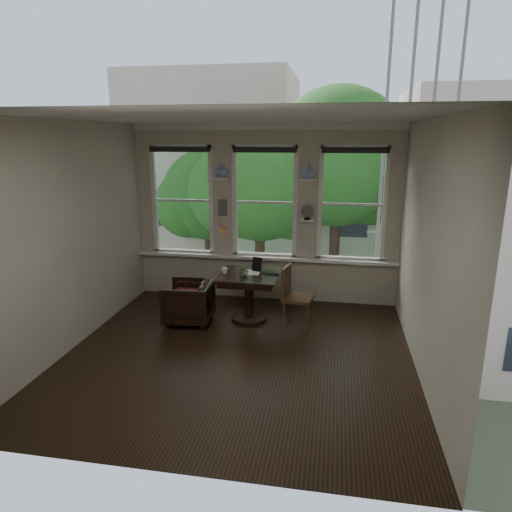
% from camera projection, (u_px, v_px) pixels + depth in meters
% --- Properties ---
extents(ground, '(4.50, 4.50, 0.00)m').
position_uv_depth(ground, '(238.00, 354.00, 6.02)').
color(ground, black).
rests_on(ground, ground).
extents(ceiling, '(4.50, 4.50, 0.00)m').
position_uv_depth(ceiling, '(236.00, 117.00, 5.25)').
color(ceiling, silver).
rests_on(ceiling, ground).
extents(wall_back, '(4.50, 0.00, 4.50)m').
position_uv_depth(wall_back, '(265.00, 214.00, 7.78)').
color(wall_back, beige).
rests_on(wall_back, ground).
extents(wall_front, '(4.50, 0.00, 4.50)m').
position_uv_depth(wall_front, '(175.00, 310.00, 3.50)').
color(wall_front, beige).
rests_on(wall_front, ground).
extents(wall_left, '(0.00, 4.50, 4.50)m').
position_uv_depth(wall_left, '(70.00, 237.00, 6.01)').
color(wall_left, beige).
rests_on(wall_left, ground).
extents(wall_right, '(0.00, 4.50, 4.50)m').
position_uv_depth(wall_right, '(427.00, 251.00, 5.26)').
color(wall_right, beige).
rests_on(wall_right, ground).
extents(window_left, '(1.10, 0.12, 1.90)m').
position_uv_depth(window_left, '(183.00, 200.00, 7.97)').
color(window_left, white).
rests_on(window_left, ground).
extents(window_center, '(1.10, 0.12, 1.90)m').
position_uv_depth(window_center, '(265.00, 202.00, 7.73)').
color(window_center, white).
rests_on(window_center, ground).
extents(window_right, '(1.10, 0.12, 1.90)m').
position_uv_depth(window_right, '(352.00, 204.00, 7.49)').
color(window_right, white).
rests_on(window_right, ground).
extents(shelf_left, '(0.26, 0.16, 0.03)m').
position_uv_depth(shelf_left, '(222.00, 178.00, 7.65)').
color(shelf_left, white).
rests_on(shelf_left, ground).
extents(shelf_right, '(0.26, 0.16, 0.03)m').
position_uv_depth(shelf_right, '(308.00, 180.00, 7.41)').
color(shelf_right, white).
rests_on(shelf_right, ground).
extents(intercom, '(0.14, 0.06, 0.28)m').
position_uv_depth(intercom, '(223.00, 208.00, 7.81)').
color(intercom, '#59544F').
rests_on(intercom, ground).
extents(sticky_notes, '(0.16, 0.01, 0.24)m').
position_uv_depth(sticky_notes, '(223.00, 228.00, 7.90)').
color(sticky_notes, pink).
rests_on(sticky_notes, ground).
extents(desk_fan, '(0.20, 0.20, 0.24)m').
position_uv_depth(desk_fan, '(307.00, 215.00, 7.54)').
color(desk_fan, '#59544F').
rests_on(desk_fan, ground).
extents(vase_left, '(0.24, 0.24, 0.25)m').
position_uv_depth(vase_left, '(221.00, 170.00, 7.62)').
color(vase_left, silver).
rests_on(vase_left, shelf_left).
extents(vase_right, '(0.24, 0.24, 0.25)m').
position_uv_depth(vase_right, '(308.00, 171.00, 7.37)').
color(vase_right, silver).
rests_on(vase_right, shelf_right).
extents(table, '(0.90, 0.90, 0.75)m').
position_uv_depth(table, '(249.00, 297.00, 7.05)').
color(table, black).
rests_on(table, ground).
extents(armchair_left, '(0.75, 0.73, 0.65)m').
position_uv_depth(armchair_left, '(188.00, 302.00, 6.98)').
color(armchair_left, black).
rests_on(armchair_left, ground).
extents(cushion_red, '(0.45, 0.45, 0.06)m').
position_uv_depth(cushion_red, '(188.00, 294.00, 6.95)').
color(cushion_red, maroon).
rests_on(cushion_red, armchair_left).
extents(side_chair_right, '(0.48, 0.48, 0.92)m').
position_uv_depth(side_chair_right, '(298.00, 298.00, 6.79)').
color(side_chair_right, '#3F2816').
rests_on(side_chair_right, ground).
extents(laptop, '(0.38, 0.28, 0.03)m').
position_uv_depth(laptop, '(271.00, 274.00, 6.93)').
color(laptop, black).
rests_on(laptop, table).
extents(mug, '(0.11, 0.11, 0.09)m').
position_uv_depth(mug, '(225.00, 271.00, 6.96)').
color(mug, white).
rests_on(mug, table).
extents(drinking_glass, '(0.16, 0.16, 0.11)m').
position_uv_depth(drinking_glass, '(243.00, 273.00, 6.80)').
color(drinking_glass, white).
rests_on(drinking_glass, table).
extents(tablet, '(0.18, 0.12, 0.22)m').
position_uv_depth(tablet, '(257.00, 264.00, 7.08)').
color(tablet, black).
rests_on(tablet, table).
extents(papers, '(0.23, 0.31, 0.00)m').
position_uv_depth(papers, '(253.00, 272.00, 7.03)').
color(papers, silver).
rests_on(papers, table).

